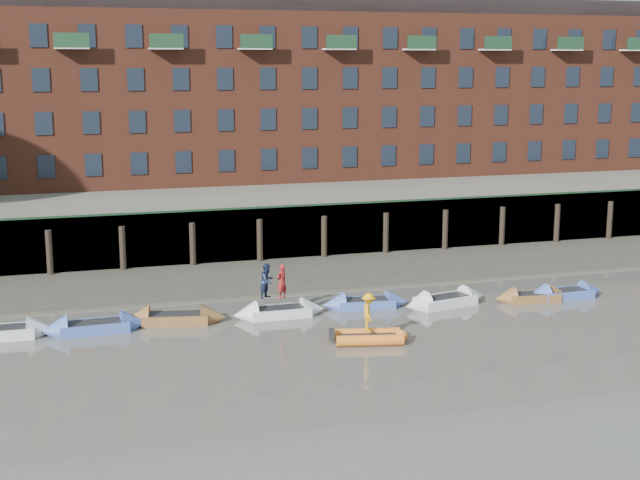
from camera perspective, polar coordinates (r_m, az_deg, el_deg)
name	(u,v)px	position (r m, az deg, el deg)	size (l,w,h in m)	color
ground	(441,383)	(34.02, 7.74, -9.05)	(220.00, 220.00, 0.00)	#5B5750
foreshore	(309,274)	(50.25, -0.68, -2.20)	(110.00, 8.00, 0.50)	#3D382F
mud_band	(327,289)	(47.08, 0.45, -3.14)	(110.00, 1.60, 0.10)	#4C4336
river_wall	(290,232)	(54.04, -1.96, 0.49)	(110.00, 1.23, 3.30)	#2D2A26
bank_terrace	(244,199)	(67.12, -4.90, 2.61)	(110.00, 28.00, 3.20)	#5E594D
apartment_terrace	(239,47)	(67.31, -5.24, 12.22)	(80.60, 15.56, 20.98)	brown
rowboat_1	(94,327)	(40.92, -14.24, -5.41)	(4.69, 1.55, 1.35)	#425BAD
rowboat_2	(175,318)	(41.48, -9.24, -4.97)	(4.82, 2.20, 1.35)	brown
rowboat_3	(280,312)	(42.05, -2.60, -4.62)	(4.44, 1.30, 1.29)	silver
rowboat_4	(366,303)	(43.56, 2.94, -4.06)	(4.39, 1.70, 1.24)	#425BAD
rowboat_5	(445,301)	(44.29, 8.03, -3.87)	(4.83, 2.28, 1.35)	silver
rowboat_6	(533,297)	(45.95, 13.46, -3.56)	(4.09, 1.54, 1.16)	brown
rowboat_7	(565,294)	(46.90, 15.40, -3.34)	(4.33, 1.38, 1.25)	#425BAD
rib_tender	(372,337)	(38.36, 3.32, -6.20)	(3.22, 2.04, 0.54)	orange
person_rower_a	(282,282)	(41.71, -2.47, -2.67)	(0.60, 0.39, 1.64)	maroon
person_rower_b	(267,281)	(41.81, -3.39, -2.63)	(0.81, 0.63, 1.67)	#19233F
person_rib_crew	(369,312)	(38.11, 3.13, -4.61)	(1.06, 0.61, 1.64)	orange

